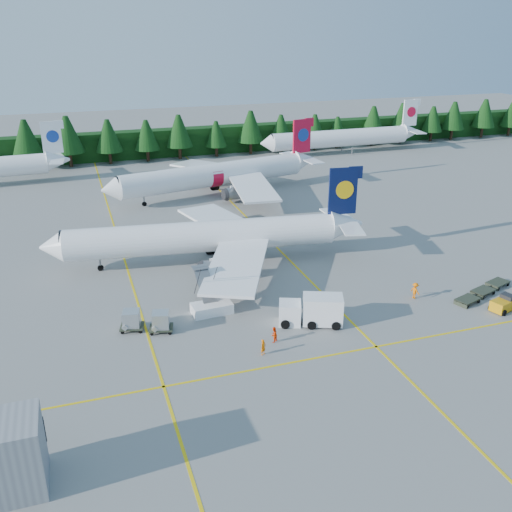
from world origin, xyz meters
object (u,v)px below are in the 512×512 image
object	(u,v)px
airliner_navy	(197,238)
airstairs	(211,305)
baggage_tug	(504,304)
airliner_red	(210,176)
service_truck	(311,310)

from	to	relation	value
airliner_navy	airstairs	xyz separation A→B (m)	(-1.67, -13.14, -2.61)
airliner_navy	baggage_tug	size ratio (longest dim) A/B	12.30
airliner_red	airstairs	world-z (taller)	airliner_red
airstairs	service_truck	bearing A→B (deg)	-35.90
airliner_red	airliner_navy	bearing A→B (deg)	-119.41
airliner_navy	airstairs	bearing A→B (deg)	-90.01
airliner_red	baggage_tug	size ratio (longest dim) A/B	12.48
airstairs	service_truck	size ratio (longest dim) A/B	0.87
airliner_navy	airliner_red	world-z (taller)	airliner_red
airliner_red	service_truck	distance (m)	47.88
airstairs	baggage_tug	world-z (taller)	airstairs
baggage_tug	airliner_red	bearing A→B (deg)	92.94
airstairs	baggage_tug	bearing A→B (deg)	-21.13
airstairs	service_truck	distance (m)	10.56
airliner_navy	service_truck	size ratio (longest dim) A/B	5.82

